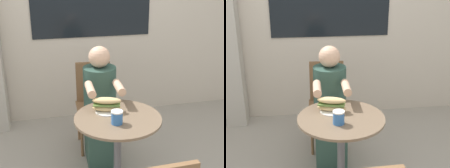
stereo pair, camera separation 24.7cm
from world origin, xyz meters
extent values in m
cube|color=beige|center=(0.00, 1.57, 1.40)|extent=(8.00, 0.08, 2.80)
cylinder|color=brown|center=(0.00, 0.00, 0.69)|extent=(0.67, 0.67, 0.02)
cylinder|color=#515156|center=(0.00, 0.00, 0.35)|extent=(0.06, 0.06, 0.66)
cube|color=brown|center=(-0.03, 0.76, 0.44)|extent=(0.40, 0.40, 0.02)
cube|color=brown|center=(-0.02, 0.93, 0.66)|extent=(0.35, 0.05, 0.42)
cylinder|color=brown|center=(0.13, 0.58, 0.21)|extent=(0.03, 0.03, 0.43)
cylinder|color=brown|center=(-0.20, 0.60, 0.21)|extent=(0.03, 0.03, 0.43)
cylinder|color=brown|center=(0.14, 0.91, 0.21)|extent=(0.03, 0.03, 0.43)
cylinder|color=brown|center=(-0.19, 0.93, 0.21)|extent=(0.03, 0.03, 0.43)
cube|color=#2D4C42|center=(-0.03, 0.48, 0.23)|extent=(0.30, 0.39, 0.45)
cylinder|color=#2D4C42|center=(-0.03, 0.54, 0.69)|extent=(0.30, 0.30, 0.49)
sphere|color=#D6A889|center=(-0.03, 0.54, 1.03)|extent=(0.19, 0.19, 0.19)
cylinder|color=#D6A889|center=(0.08, 0.26, 0.84)|extent=(0.08, 0.24, 0.07)
cylinder|color=#D6A889|center=(-0.16, 0.27, 0.84)|extent=(0.08, 0.24, 0.07)
cylinder|color=white|center=(-0.06, 0.11, 0.70)|extent=(0.18, 0.18, 0.01)
ellipsoid|color=#DBB77A|center=(-0.06, 0.11, 0.73)|extent=(0.24, 0.14, 0.05)
cube|color=olive|center=(-0.06, 0.11, 0.77)|extent=(0.22, 0.14, 0.01)
ellipsoid|color=#DBB77A|center=(-0.06, 0.11, 0.80)|extent=(0.24, 0.14, 0.05)
cylinder|color=#336BB7|center=(-0.03, -0.10, 0.75)|extent=(0.08, 0.08, 0.09)
cylinder|color=white|center=(-0.03, -0.10, 0.80)|extent=(0.09, 0.09, 0.01)
camera|label=1|loc=(-0.55, -2.06, 1.77)|focal=50.00mm
camera|label=2|loc=(-0.30, -2.11, 1.77)|focal=50.00mm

